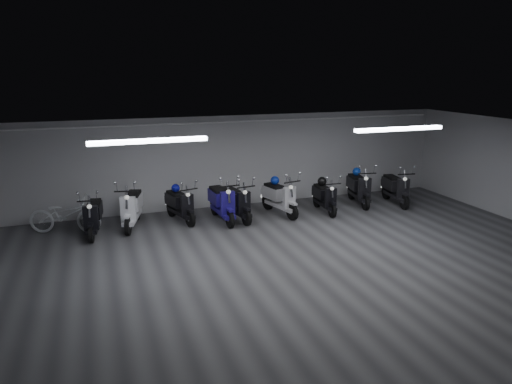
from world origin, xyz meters
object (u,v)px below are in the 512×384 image
object	(u,v)px
scooter_5	(236,197)
bicycle	(64,211)
scooter_2	(132,201)
scooter_4	(222,196)
scooter_0	(93,210)
scooter_3	(180,199)
scooter_6	(280,192)
scooter_9	(396,183)
scooter_7	(325,192)
helmet_3	(322,181)
helmet_2	(275,180)
helmet_0	(357,172)
scooter_8	(359,183)
helmet_1	(176,188)

from	to	relation	value
scooter_5	bicycle	xyz separation A→B (m)	(-4.53, 0.42, -0.08)
scooter_2	scooter_4	bearing A→B (deg)	8.24
scooter_0	scooter_5	distance (m)	3.83
scooter_3	scooter_6	distance (m)	2.88
scooter_0	scooter_9	xyz separation A→B (m)	(9.03, -0.13, 0.02)
scooter_5	scooter_7	bearing A→B (deg)	-13.80
scooter_2	bicycle	bearing A→B (deg)	-168.74
scooter_7	helmet_3	world-z (taller)	scooter_7
scooter_5	helmet_2	size ratio (longest dim) A/B	7.02
scooter_5	scooter_9	xyz separation A→B (m)	(5.20, -0.12, 0.01)
bicycle	helmet_0	distance (m)	8.67
helmet_2	scooter_6	bearing A→B (deg)	-76.47
scooter_5	scooter_6	distance (m)	1.34
scooter_5	scooter_8	xyz separation A→B (m)	(4.08, 0.23, 0.03)
scooter_5	scooter_7	distance (m)	2.69
scooter_4	helmet_1	size ratio (longest dim) A/B	8.21
scooter_3	scooter_4	xyz separation A→B (m)	(1.11, -0.36, 0.07)
helmet_0	helmet_1	size ratio (longest dim) A/B	1.12
scooter_9	helmet_1	bearing A→B (deg)	-177.61
scooter_2	scooter_3	distance (m)	1.31
scooter_4	scooter_9	world-z (taller)	scooter_4
scooter_4	helmet_3	bearing A→B (deg)	-3.05
scooter_0	helmet_2	size ratio (longest dim) A/B	6.86
scooter_5	scooter_6	bearing A→B (deg)	-8.02
scooter_0	scooter_5	xyz separation A→B (m)	(3.83, -0.01, 0.02)
scooter_4	scooter_5	distance (m)	0.43
scooter_2	helmet_1	bearing A→B (deg)	28.46
bicycle	scooter_3	bearing A→B (deg)	-72.87
scooter_3	helmet_2	distance (m)	2.83
scooter_8	helmet_3	distance (m)	1.41
scooter_6	scooter_8	bearing A→B (deg)	-9.78
scooter_4	helmet_0	xyz separation A→B (m)	(4.56, 0.49, 0.28)
scooter_6	helmet_1	bearing A→B (deg)	156.05
scooter_3	helmet_2	size ratio (longest dim) A/B	6.73
helmet_0	helmet_1	xyz separation A→B (m)	(-5.73, 0.10, -0.09)
scooter_8	helmet_1	size ratio (longest dim) A/B	8.03
scooter_2	scooter_8	bearing A→B (deg)	14.69
scooter_7	scooter_9	distance (m)	2.51
scooter_3	scooter_2	bearing A→B (deg)	166.35
scooter_0	scooter_7	bearing A→B (deg)	6.11
scooter_3	bicycle	size ratio (longest dim) A/B	0.94
scooter_4	bicycle	distance (m)	4.13
bicycle	scooter_4	bearing A→B (deg)	-77.54
scooter_2	scooter_6	bearing A→B (deg)	11.85
scooter_5	scooter_8	world-z (taller)	scooter_8
scooter_7	scooter_3	bearing A→B (deg)	175.85
scooter_0	scooter_4	bearing A→B (deg)	7.56
scooter_0	helmet_2	distance (m)	5.12
helmet_3	scooter_8	bearing A→B (deg)	7.00
helmet_1	scooter_7	bearing A→B (deg)	-10.04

